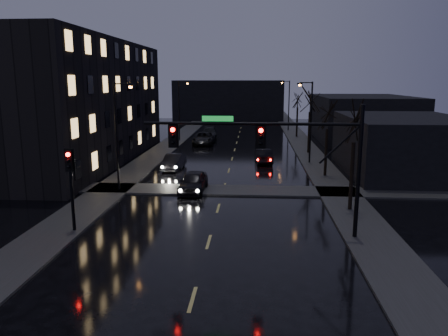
% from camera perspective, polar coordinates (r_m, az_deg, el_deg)
% --- Properties ---
extents(ground, '(160.00, 160.00, 0.00)m').
position_cam_1_polar(ground, '(15.65, -5.23, -20.18)').
color(ground, black).
rests_on(ground, ground).
extents(sidewalk_left, '(3.00, 140.00, 0.12)m').
position_cam_1_polar(sidewalk_left, '(49.99, -8.54, 2.00)').
color(sidewalk_left, '#2D2D2B').
rests_on(sidewalk_left, ground).
extents(sidewalk_right, '(3.00, 140.00, 0.12)m').
position_cam_1_polar(sidewalk_right, '(49.22, 11.18, 1.76)').
color(sidewalk_right, '#2D2D2B').
rests_on(sidewalk_right, ground).
extents(sidewalk_cross, '(40.00, 3.00, 0.12)m').
position_cam_1_polar(sidewalk_cross, '(32.75, -0.12, -2.90)').
color(sidewalk_cross, '#2D2D2B').
rests_on(sidewalk_cross, ground).
extents(apartment_block, '(12.00, 30.00, 12.00)m').
position_cam_1_polar(apartment_block, '(47.09, -19.74, 8.15)').
color(apartment_block, black).
rests_on(apartment_block, ground).
extents(commercial_right_near, '(10.00, 14.00, 5.00)m').
position_cam_1_polar(commercial_right_near, '(41.71, 22.45, 2.77)').
color(commercial_right_near, black).
rests_on(commercial_right_near, ground).
extents(commercial_right_far, '(12.00, 18.00, 6.00)m').
position_cam_1_polar(commercial_right_far, '(63.11, 17.55, 6.24)').
color(commercial_right_far, black).
rests_on(commercial_right_far, ground).
extents(far_block, '(22.00, 10.00, 8.00)m').
position_cam_1_polar(far_block, '(91.38, 0.65, 8.87)').
color(far_block, black).
rests_on(far_block, ground).
extents(signal_mast, '(11.11, 0.41, 7.00)m').
position_cam_1_polar(signal_mast, '(22.44, 8.00, 2.83)').
color(signal_mast, black).
rests_on(signal_mast, ground).
extents(signal_pole_left, '(0.35, 0.41, 4.53)m').
position_cam_1_polar(signal_pole_left, '(24.73, -19.38, -1.29)').
color(signal_pole_left, black).
rests_on(signal_pole_left, ground).
extents(tree_near, '(3.52, 3.52, 8.08)m').
position_cam_1_polar(tree_near, '(27.90, 16.80, 6.93)').
color(tree_near, black).
rests_on(tree_near, ground).
extents(tree_mid_a, '(3.30, 3.30, 7.58)m').
position_cam_1_polar(tree_mid_a, '(37.72, 13.44, 7.57)').
color(tree_mid_a, black).
rests_on(tree_mid_a, ground).
extents(tree_mid_b, '(3.74, 3.74, 8.59)m').
position_cam_1_polar(tree_mid_b, '(49.55, 11.22, 9.44)').
color(tree_mid_b, black).
rests_on(tree_mid_b, ground).
extents(tree_far, '(3.43, 3.43, 7.88)m').
position_cam_1_polar(tree_far, '(63.47, 9.63, 9.41)').
color(tree_far, black).
rests_on(tree_far, ground).
extents(streetlight_l_near, '(1.53, 0.28, 8.00)m').
position_cam_1_polar(streetlight_l_near, '(32.83, -13.56, 5.18)').
color(streetlight_l_near, black).
rests_on(streetlight_l_near, ground).
extents(streetlight_l_far, '(1.53, 0.28, 8.00)m').
position_cam_1_polar(streetlight_l_far, '(59.06, -5.71, 8.12)').
color(streetlight_l_far, black).
rests_on(streetlight_l_far, ground).
extents(streetlight_r_mid, '(1.53, 0.28, 8.00)m').
position_cam_1_polar(streetlight_r_mid, '(43.60, 11.03, 6.78)').
color(streetlight_r_mid, black).
rests_on(streetlight_r_mid, ground).
extents(streetlight_r_far, '(1.53, 0.28, 8.00)m').
position_cam_1_polar(streetlight_r_far, '(71.42, 8.31, 8.63)').
color(streetlight_r_far, black).
rests_on(streetlight_r_far, ground).
extents(oncoming_car_a, '(1.97, 4.56, 1.53)m').
position_cam_1_polar(oncoming_car_a, '(32.36, -4.04, -1.82)').
color(oncoming_car_a, black).
rests_on(oncoming_car_a, ground).
extents(oncoming_car_b, '(1.83, 4.38, 1.41)m').
position_cam_1_polar(oncoming_car_b, '(40.68, -6.62, 0.80)').
color(oncoming_car_b, black).
rests_on(oncoming_car_b, ground).
extents(oncoming_car_c, '(2.60, 5.62, 1.56)m').
position_cam_1_polar(oncoming_car_c, '(56.28, -2.64, 3.91)').
color(oncoming_car_c, black).
rests_on(oncoming_car_c, ground).
extents(oncoming_car_d, '(2.55, 5.44, 1.53)m').
position_cam_1_polar(oncoming_car_d, '(62.21, -1.91, 4.63)').
color(oncoming_car_d, black).
rests_on(oncoming_car_d, ground).
extents(lead_car, '(1.82, 4.46, 1.44)m').
position_cam_1_polar(lead_car, '(43.77, 5.20, 1.61)').
color(lead_car, black).
rests_on(lead_car, ground).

